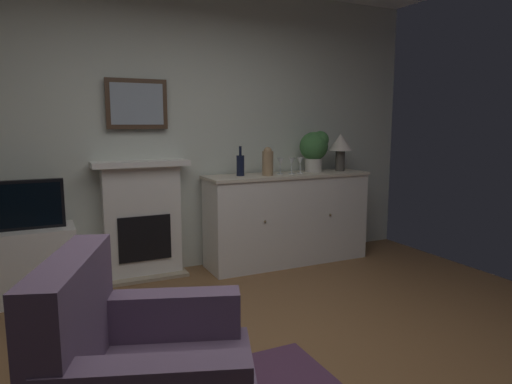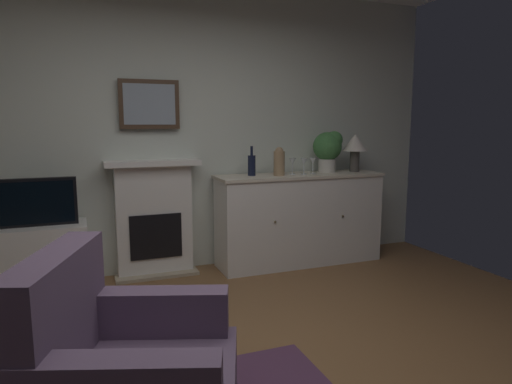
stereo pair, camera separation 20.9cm
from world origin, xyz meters
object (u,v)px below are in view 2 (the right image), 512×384
Objects in this scene: fireplace_unit at (154,218)px; wine_bottle at (252,165)px; wine_glass_left at (292,162)px; framed_picture at (149,104)px; vase_decorative at (279,161)px; potted_plant_small at (328,148)px; table_lamp at (355,145)px; armchair at (125,377)px; tv_cabinet at (42,259)px; wine_glass_center at (304,162)px; wine_glass_right at (313,162)px; sideboard_cabinet at (299,219)px; tv_set at (37,202)px.

wine_bottle is at bearing -8.35° from fireplace_unit.
framed_picture is at bearing 170.87° from wine_glass_left.
vase_decorative is at bearing -19.30° from wine_bottle.
table_lamp is at bearing -8.69° from potted_plant_small.
framed_picture is 2.80m from armchair.
tv_cabinet is at bearing 179.71° from wine_glass_left.
tv_cabinet is at bearing 178.28° from vase_decorative.
wine_bottle is (-1.16, 0.04, -0.17)m from table_lamp.
wine_glass_center and wine_glass_right have the same top height.
framed_picture is at bearing 167.15° from vase_decorative.
wine_glass_right is (0.11, 0.02, 0.00)m from wine_glass_center.
potted_plant_small is at bearing 7.40° from sideboard_cabinet.
potted_plant_small is (0.35, 0.05, 0.72)m from sideboard_cabinet.
fireplace_unit is 1.32m from vase_decorative.
wine_glass_center is (0.53, -0.07, 0.01)m from wine_bottle.
framed_picture is 1.29m from tv_set.
fireplace_unit reaches higher than wine_glass_center.
potted_plant_small is (-0.30, 0.05, -0.02)m from table_lamp.
tv_cabinet is at bearing -179.27° from wine_bottle.
table_lamp reaches higher than tv_cabinet.
wine_glass_right is at bearing -8.30° from sideboard_cabinet.
sideboard_cabinet is 4.02× the size of potted_plant_small.
framed_picture is 3.33× the size of wine_glass_center.
wine_bottle is 0.43m from wine_glass_left.
framed_picture is (-0.00, 0.05, 1.06)m from fireplace_unit.
tv_set is at bearing 179.74° from wine_glass_right.
framed_picture is at bearing 171.27° from sideboard_cabinet.
fireplace_unit is at bearing 10.77° from tv_set.
potted_plant_small is (0.86, 0.01, 0.15)m from wine_bottle.
vase_decorative is 2.85m from armchair.
wine_glass_center is 0.59× the size of vase_decorative.
wine_glass_left is 2.35m from tv_set.
sideboard_cabinet is at bearing -6.97° from fireplace_unit.
potted_plant_small is at bearing 44.92° from armchair.
wine_glass_center is at bearing -7.93° from wine_bottle.
tv_set is (-2.34, -0.01, -0.26)m from wine_glass_left.
wine_bottle is at bearing 175.60° from sideboard_cabinet.
framed_picture is 0.32× the size of sideboard_cabinet.
armchair reaches higher than tv_cabinet.
table_lamp is 3.52m from armchair.
wine_glass_center is at bearing -9.91° from framed_picture.
fireplace_unit is at bearing 175.81° from potted_plant_small.
sideboard_cabinet is (1.45, -0.18, -0.08)m from fireplace_unit.
wine_glass_left is at bearing -9.13° from framed_picture.
wine_glass_left is at bearing 179.75° from table_lamp.
wine_glass_center is 0.27× the size of tv_set.
wine_glass_center is at bearing -166.05° from potted_plant_small.
wine_glass_left is 0.46m from potted_plant_small.
framed_picture reaches higher than sideboard_cabinet.
fireplace_unit reaches higher than sideboard_cabinet.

